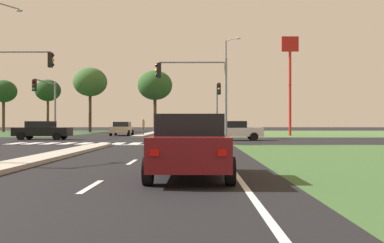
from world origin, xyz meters
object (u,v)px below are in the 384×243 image
(car_white_third, at_px, (235,130))
(traffic_signal_far_right, at_px, (218,100))
(fastfood_pole_sign, at_px, (290,63))
(treeline_third, at_px, (90,82))
(car_beige_near, at_px, (122,129))
(treeline_near, at_px, (3,92))
(car_maroon_second, at_px, (190,146))
(treeline_fourth, at_px, (155,86))
(car_black_fourth, at_px, (42,130))
(pedestrian_at_median, at_px, (143,125))
(treeline_second, at_px, (48,91))
(traffic_signal_far_left, at_px, (47,97))
(traffic_signal_near_left, at_px, (11,79))
(traffic_signal_near_right, at_px, (200,85))
(street_lamp_third, at_px, (227,82))

(car_white_third, relative_size, traffic_signal_far_right, 0.84)
(fastfood_pole_sign, distance_m, treeline_third, 32.28)
(car_beige_near, height_order, treeline_near, treeline_near)
(fastfood_pole_sign, distance_m, treeline_near, 43.41)
(car_maroon_second, bearing_deg, treeline_fourth, 96.57)
(car_black_fourth, xyz_separation_m, treeline_fourth, (6.69, 25.96, 5.82))
(fastfood_pole_sign, bearing_deg, car_white_third, -118.82)
(car_black_fourth, relative_size, pedestrian_at_median, 2.62)
(car_white_third, relative_size, fastfood_pole_sign, 0.40)
(pedestrian_at_median, bearing_deg, car_black_fourth, -21.58)
(car_black_fourth, bearing_deg, treeline_second, -161.93)
(car_white_third, xyz_separation_m, traffic_signal_far_left, (-16.37, 4.28, 2.90))
(treeline_second, height_order, treeline_fourth, treeline_fourth)
(car_maroon_second, bearing_deg, car_white_third, 82.46)
(treeline_near, relative_size, treeline_third, 0.80)
(traffic_signal_near_left, relative_size, fastfood_pole_sign, 0.58)
(traffic_signal_far_right, bearing_deg, traffic_signal_near_left, -139.79)
(car_beige_near, bearing_deg, treeline_third, -66.80)
(pedestrian_at_median, bearing_deg, treeline_fourth, -169.85)
(car_maroon_second, relative_size, treeline_second, 0.54)
(car_beige_near, xyz_separation_m, treeline_second, (-14.19, 17.98, 5.40))
(traffic_signal_near_left, bearing_deg, treeline_second, 105.58)
(car_beige_near, distance_m, treeline_third, 21.59)
(car_beige_near, xyz_separation_m, car_white_third, (11.15, -12.65, 0.01))
(treeline_third, bearing_deg, car_beige_near, -66.80)
(car_beige_near, relative_size, treeline_near, 0.57)
(traffic_signal_far_right, xyz_separation_m, fastfood_pole_sign, (8.10, 7.77, 4.35))
(treeline_near, bearing_deg, traffic_signal_far_left, -59.47)
(car_beige_near, relative_size, pedestrian_at_median, 2.56)
(car_white_third, bearing_deg, treeline_near, -134.06)
(pedestrian_at_median, xyz_separation_m, treeline_third, (-10.40, 19.18, 6.31))
(traffic_signal_near_right, distance_m, street_lamp_third, 21.07)
(car_white_third, relative_size, treeline_second, 0.54)
(traffic_signal_near_left, relative_size, treeline_fourth, 0.71)
(traffic_signal_far_left, bearing_deg, car_maroon_second, -64.72)
(car_maroon_second, distance_m, treeline_near, 62.40)
(traffic_signal_near_right, xyz_separation_m, treeline_near, (-29.41, 37.99, 2.28))
(traffic_signal_near_left, bearing_deg, car_black_fourth, 95.60)
(treeline_near, distance_m, treeline_fourth, 23.66)
(car_white_third, height_order, traffic_signal_far_right, traffic_signal_far_right)
(car_maroon_second, height_order, treeline_second, treeline_second)
(car_black_fourth, height_order, traffic_signal_near_right, traffic_signal_near_right)
(traffic_signal_far_left, distance_m, treeline_near, 31.35)
(car_maroon_second, bearing_deg, traffic_signal_near_right, 89.00)
(pedestrian_at_median, xyz_separation_m, fastfood_pole_sign, (15.76, 0.27, 6.63))
(traffic_signal_near_left, height_order, treeline_third, treeline_third)
(car_beige_near, bearing_deg, traffic_signal_near_right, 113.13)
(pedestrian_at_median, bearing_deg, car_beige_near, -88.54)
(traffic_signal_far_right, distance_m, treeline_fourth, 23.68)
(traffic_signal_near_right, distance_m, pedestrian_at_median, 20.20)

